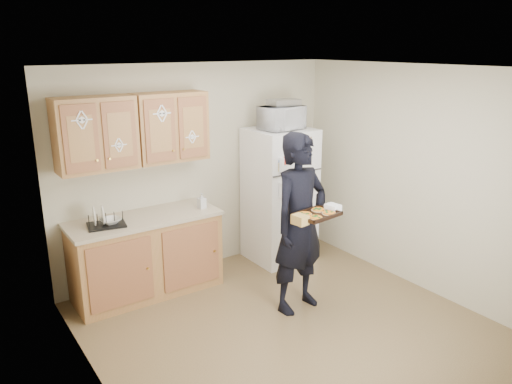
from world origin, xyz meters
TOP-DOWN VIEW (x-y plane):
  - floor at (0.00, 0.00)m, footprint 3.60×3.60m
  - ceiling at (0.00, 0.00)m, footprint 3.60×3.60m
  - wall_back at (0.00, 1.80)m, footprint 3.60×0.04m
  - wall_front at (0.00, -1.80)m, footprint 3.60×0.04m
  - wall_left at (-1.80, 0.00)m, footprint 0.04×3.60m
  - wall_right at (1.80, 0.00)m, footprint 0.04×3.60m
  - refrigerator at (0.95, 1.43)m, footprint 0.75×0.70m
  - base_cabinet at (-0.85, 1.48)m, footprint 1.60×0.60m
  - countertop at (-0.85, 1.48)m, footprint 1.64×0.64m
  - upper_cab_left at (-1.25, 1.61)m, footprint 0.80×0.33m
  - upper_cab_right at (-0.43, 1.61)m, footprint 0.80×0.33m
  - cereal_box at (1.47, 1.67)m, footprint 0.20×0.07m
  - person at (0.34, 0.28)m, footprint 0.74×0.54m
  - baking_tray at (0.30, -0.02)m, footprint 0.45×0.35m
  - pizza_front_left at (0.22, -0.10)m, footprint 0.14×0.14m
  - pizza_front_right at (0.41, -0.07)m, footprint 0.14×0.14m
  - pizza_back_left at (0.20, 0.04)m, footprint 0.14×0.14m
  - pizza_back_right at (0.39, 0.06)m, footprint 0.14×0.14m
  - microwave at (0.93, 1.38)m, footprint 0.55×0.41m
  - foil_pan at (0.98, 1.41)m, footprint 0.38×0.28m
  - dish_rack at (-1.27, 1.44)m, footprint 0.42×0.34m
  - bowl at (-1.23, 1.44)m, footprint 0.24×0.24m
  - soap_bottle at (-0.19, 1.39)m, footprint 0.09×0.09m

SIDE VIEW (x-z plane):
  - floor at x=0.00m, z-range 0.00..0.00m
  - cereal_box at x=1.47m, z-range 0.00..0.32m
  - base_cabinet at x=-0.85m, z-range 0.00..0.86m
  - refrigerator at x=0.95m, z-range 0.00..1.70m
  - countertop at x=-0.85m, z-range 0.86..0.90m
  - person at x=0.34m, z-range 0.00..1.88m
  - bowl at x=-1.23m, z-range 0.92..0.97m
  - dish_rack at x=-1.27m, z-range 0.90..1.05m
  - soap_bottle at x=-0.19m, z-range 0.90..1.08m
  - baking_tray at x=0.30m, z-range 1.11..1.15m
  - pizza_front_left at x=0.22m, z-range 1.13..1.15m
  - pizza_front_right at x=0.41m, z-range 1.13..1.15m
  - pizza_back_left at x=0.20m, z-range 1.13..1.15m
  - pizza_back_right at x=0.39m, z-range 1.13..1.15m
  - wall_back at x=0.00m, z-range 0.00..2.50m
  - wall_front at x=0.00m, z-range 0.00..2.50m
  - wall_left at x=-1.80m, z-range 0.00..2.50m
  - wall_right at x=1.80m, z-range 0.00..2.50m
  - upper_cab_left at x=-1.25m, z-range 1.45..2.20m
  - upper_cab_right at x=-0.43m, z-range 1.45..2.20m
  - microwave at x=0.93m, z-range 1.70..1.98m
  - foil_pan at x=0.98m, z-range 1.98..2.06m
  - ceiling at x=0.00m, z-range 2.50..2.50m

